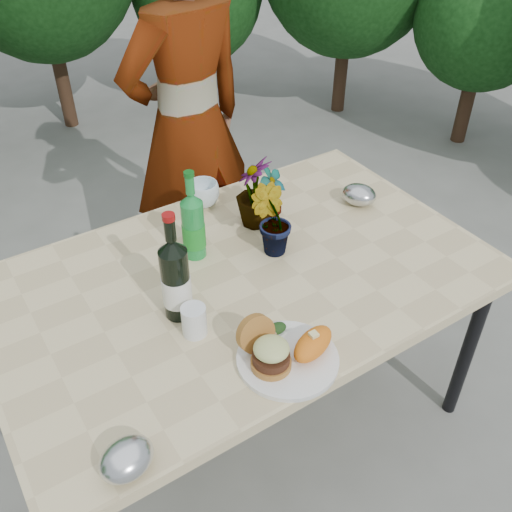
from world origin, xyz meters
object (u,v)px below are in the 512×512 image
patio_table (243,288)px  person (189,127)px  wine_bottle (176,280)px  dinner_plate (288,359)px

patio_table → person: person is taller
person → patio_table: bearing=63.3°
wine_bottle → person: 1.02m
dinner_plate → person: person is taller
dinner_plate → wine_bottle: bearing=116.4°
dinner_plate → patio_table: bearing=76.6°
patio_table → wine_bottle: size_ratio=4.49×
dinner_plate → person: size_ratio=0.16×
patio_table → person: (0.26, 0.84, 0.17)m
patio_table → wine_bottle: bearing=-169.1°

